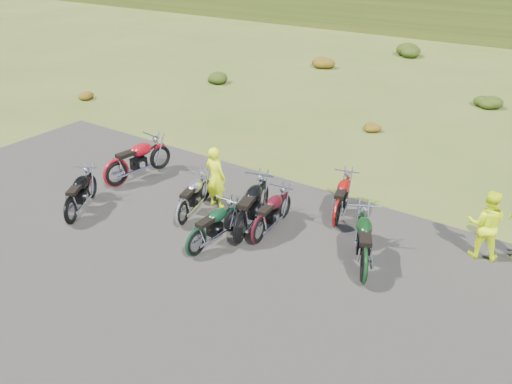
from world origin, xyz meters
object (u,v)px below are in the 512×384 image
Objects in this scene: motorcycle_0 at (73,224)px; motorcycle_3 at (184,225)px; person_middle at (215,178)px; motorcycle_7 at (362,282)px.

motorcycle_0 is 2.75m from motorcycle_3.
person_middle is at bearing -18.62° from motorcycle_3.
motorcycle_0 is 1.20× the size of person_middle.
person_middle is at bearing 53.68° from motorcycle_7.
motorcycle_0 is at bearing 79.42° from motorcycle_7.
motorcycle_7 is (4.57, 0.36, 0.00)m from motorcycle_3.
motorcycle_3 is (2.32, 1.48, 0.00)m from motorcycle_0.
person_middle is (0.09, 1.22, 0.83)m from motorcycle_3.
motorcycle_3 is 4.59m from motorcycle_7.
motorcycle_0 is 3.71m from person_middle.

